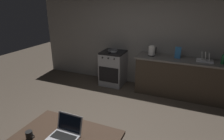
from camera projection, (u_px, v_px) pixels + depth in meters
ground_plane at (95, 138)px, 3.22m from camera, size 12.00×12.00×0.00m
back_wall at (152, 32)px, 4.83m from camera, size 6.40×0.10×2.83m
kitchen_counter at (182, 78)px, 4.54m from camera, size 2.16×0.64×0.91m
stove_oven at (113, 68)px, 5.19m from camera, size 0.60×0.62×0.91m
laptop at (65, 133)px, 2.13m from camera, size 0.32×0.28×0.22m
electric_kettle at (152, 51)px, 4.62m from camera, size 0.19×0.17×0.25m
bottle at (223, 58)px, 4.01m from camera, size 0.07×0.07×0.25m
frying_pan at (113, 51)px, 5.00m from camera, size 0.26×0.43×0.05m
coffee_mug at (29, 135)px, 2.09m from camera, size 0.11×0.07×0.10m
cereal_box at (178, 53)px, 4.41m from camera, size 0.13×0.05×0.26m
dish_rack at (205, 59)px, 4.21m from camera, size 0.34×0.26×0.21m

